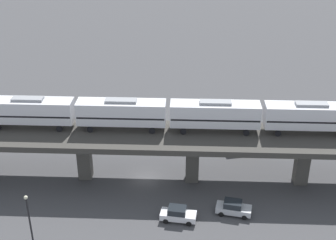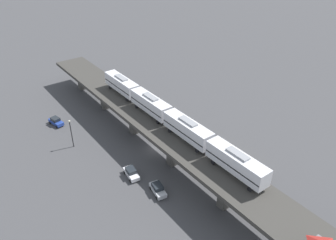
{
  "view_description": "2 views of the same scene",
  "coord_description": "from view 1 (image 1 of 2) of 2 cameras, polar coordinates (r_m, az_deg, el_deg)",
  "views": [
    {
      "loc": [
        55.16,
        -1.7,
        37.4
      ],
      "look_at": [
        -0.98,
        3.24,
        8.61
      ],
      "focal_mm": 50.0,
      "sensor_mm": 36.0,
      "label": 1
    },
    {
      "loc": [
        39.24,
        44.42,
        43.62
      ],
      "look_at": [
        -0.98,
        3.24,
        8.61
      ],
      "focal_mm": 35.0,
      "sensor_mm": 36.0,
      "label": 2
    }
  ],
  "objects": [
    {
      "name": "delivery_truck",
      "position": [
        74.4,
        9.85,
        -2.0
      ],
      "size": [
        2.93,
        7.38,
        3.2
      ],
      "color": "#333338",
      "rests_on": "ground"
    },
    {
      "name": "street_car_silver",
      "position": [
        60.18,
        7.98,
        -10.54
      ],
      "size": [
        3.09,
        4.74,
        1.89
      ],
      "color": "#B7BABF",
      "rests_on": "ground"
    },
    {
      "name": "street_lamp",
      "position": [
        55.41,
        -16.59,
        -11.22
      ],
      "size": [
        0.44,
        0.44,
        6.94
      ],
      "color": "black",
      "rests_on": "ground"
    },
    {
      "name": "ground_plane",
      "position": [
        66.66,
        -2.72,
        -7.1
      ],
      "size": [
        400.0,
        400.0,
        0.0
      ],
      "primitive_type": "plane",
      "color": "#424244"
    },
    {
      "name": "subway_train",
      "position": [
        62.82,
        -0.0,
        0.84
      ],
      "size": [
        9.31,
        49.74,
        4.45
      ],
      "color": "silver",
      "rests_on": "elevated_viaduct"
    },
    {
      "name": "elevated_viaduct",
      "position": [
        63.44,
        -2.99,
        -2.52
      ],
      "size": [
        20.38,
        92.31,
        7.11
      ],
      "color": "#393733",
      "rests_on": "ground"
    },
    {
      "name": "street_car_white",
      "position": [
        58.64,
        1.22,
        -11.39
      ],
      "size": [
        2.85,
        4.71,
        1.89
      ],
      "color": "silver",
      "rests_on": "ground"
    }
  ]
}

